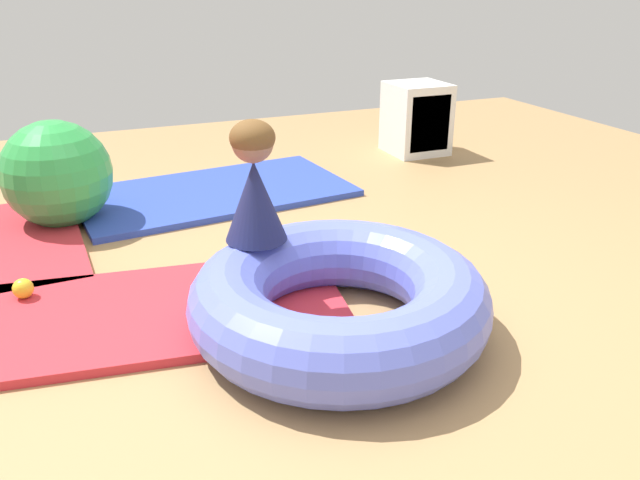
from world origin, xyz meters
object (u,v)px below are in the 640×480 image
inflatable_cushion (339,299)px  play_ball_teal (210,274)px  storage_cube (418,119)px  child_in_navy (254,183)px  exercise_ball_large (57,174)px  play_ball_yellow (23,288)px

inflatable_cushion → play_ball_teal: bearing=125.4°
inflatable_cushion → storage_cube: storage_cube is taller
storage_cube → inflatable_cushion: bearing=-126.8°
child_in_navy → inflatable_cushion: bearing=178.8°
child_in_navy → exercise_ball_large: 1.58m
play_ball_teal → play_ball_yellow: bearing=167.2°
exercise_ball_large → play_ball_teal: bearing=-62.6°
inflatable_cushion → storage_cube: (1.73, 2.31, 0.12)m
exercise_ball_large → play_ball_yellow: bearing=-101.5°
play_ball_teal → child_in_navy: bearing=-48.5°
play_ball_yellow → play_ball_teal: (0.80, -0.18, 0.00)m
play_ball_teal → exercise_ball_large: exercise_ball_large is taller
child_in_navy → play_ball_teal: (-0.18, 0.20, -0.48)m
child_in_navy → storage_cube: bearing=-78.1°
inflatable_cushion → child_in_navy: bearing=121.7°
child_in_navy → storage_cube: (1.95, 1.94, -0.29)m
play_ball_teal → storage_cube: bearing=39.3°
inflatable_cushion → child_in_navy: 0.60m
play_ball_yellow → play_ball_teal: bearing=-12.8°
inflatable_cushion → exercise_ball_large: (-1.00, 1.72, 0.15)m
exercise_ball_large → inflatable_cushion: bearing=-59.8°
inflatable_cushion → storage_cube: 2.89m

